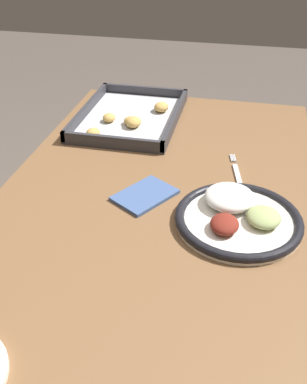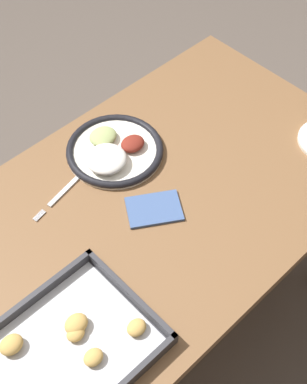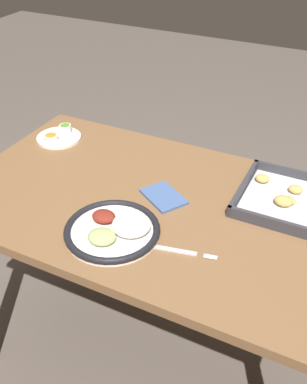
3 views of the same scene
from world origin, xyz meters
name	(u,v)px [view 1 (image 1 of 3)]	position (x,y,z in m)	size (l,w,h in m)	color
dining_table	(155,240)	(0.00, 0.00, 0.62)	(1.23, 0.72, 0.74)	brown
dinner_plate	(238,216)	(-0.04, -0.18, 0.75)	(0.26, 0.26, 0.05)	white
fork	(238,176)	(0.14, -0.17, 0.74)	(0.19, 0.05, 0.00)	silver
baking_tray	(130,117)	(0.39, 0.16, 0.75)	(0.39, 0.29, 0.04)	#333338
napkin	(145,195)	(0.01, 0.02, 0.74)	(0.16, 0.15, 0.01)	#3F598C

